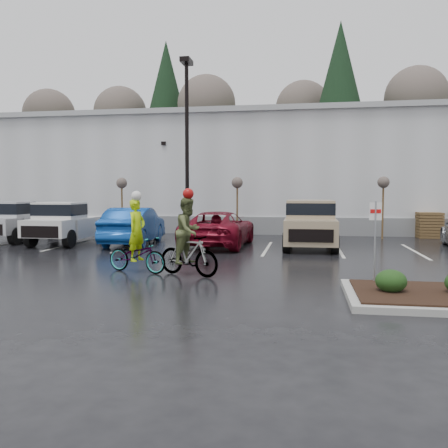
% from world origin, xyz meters
% --- Properties ---
extents(ground, '(120.00, 120.00, 0.00)m').
position_xyz_m(ground, '(0.00, 0.00, 0.00)').
color(ground, black).
rests_on(ground, ground).
extents(warehouse, '(60.50, 15.50, 7.20)m').
position_xyz_m(warehouse, '(0.00, 21.99, 3.65)').
color(warehouse, silver).
rests_on(warehouse, ground).
extents(wooded_ridge, '(80.00, 25.00, 6.00)m').
position_xyz_m(wooded_ridge, '(0.00, 45.00, 3.00)').
color(wooded_ridge, '#223717').
rests_on(wooded_ridge, ground).
extents(lamppost, '(0.50, 1.00, 9.22)m').
position_xyz_m(lamppost, '(-4.00, 12.00, 5.69)').
color(lamppost, black).
rests_on(lamppost, ground).
extents(sapling_west, '(0.60, 0.60, 3.20)m').
position_xyz_m(sapling_west, '(-8.00, 13.00, 2.73)').
color(sapling_west, '#503520').
rests_on(sapling_west, ground).
extents(sapling_mid, '(0.60, 0.60, 3.20)m').
position_xyz_m(sapling_mid, '(-1.50, 13.00, 2.73)').
color(sapling_mid, '#503520').
rests_on(sapling_mid, ground).
extents(sapling_east, '(0.60, 0.60, 3.20)m').
position_xyz_m(sapling_east, '(6.00, 13.00, 2.73)').
color(sapling_east, '#503520').
rests_on(sapling_east, ground).
extents(pallet_stack_a, '(1.20, 1.20, 1.35)m').
position_xyz_m(pallet_stack_a, '(8.50, 14.00, 0.68)').
color(pallet_stack_a, '#503520').
rests_on(pallet_stack_a, ground).
extents(shrub_a, '(0.70, 0.70, 0.52)m').
position_xyz_m(shrub_a, '(4.00, -1.00, 0.41)').
color(shrub_a, black).
rests_on(shrub_a, curb_island).
extents(fire_lane_sign, '(0.30, 0.05, 2.20)m').
position_xyz_m(fire_lane_sign, '(3.80, 0.20, 1.41)').
color(fire_lane_sign, gray).
rests_on(fire_lane_sign, ground).
extents(pickup_silver, '(2.10, 5.20, 1.96)m').
position_xyz_m(pickup_silver, '(-11.85, 9.25, 0.98)').
color(pickup_silver, '#B7BAC0').
rests_on(pickup_silver, ground).
extents(pickup_white, '(2.10, 5.20, 1.96)m').
position_xyz_m(pickup_white, '(-8.84, 8.58, 0.98)').
color(pickup_white, silver).
rests_on(pickup_white, ground).
extents(car_blue, '(2.20, 5.29, 1.70)m').
position_xyz_m(car_blue, '(-5.69, 8.63, 0.85)').
color(car_blue, navy).
rests_on(car_blue, ground).
extents(car_red, '(2.78, 5.69, 1.56)m').
position_xyz_m(car_red, '(-1.71, 8.59, 0.78)').
color(car_red, maroon).
rests_on(car_red, ground).
extents(suv_tan, '(2.20, 5.10, 2.06)m').
position_xyz_m(suv_tan, '(2.30, 8.70, 1.03)').
color(suv_tan, '#9A8768').
rests_on(suv_tan, ground).
extents(cyclist_hivis, '(2.15, 1.24, 2.46)m').
position_xyz_m(cyclist_hivis, '(-2.93, 1.44, 0.76)').
color(cyclist_hivis, '#3F3F44').
rests_on(cyclist_hivis, ground).
extents(cyclist_olive, '(2.02, 1.27, 2.54)m').
position_xyz_m(cyclist_olive, '(-1.26, 1.13, 0.91)').
color(cyclist_olive, '#3F3F44').
rests_on(cyclist_olive, ground).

